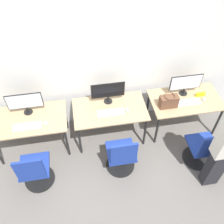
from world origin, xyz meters
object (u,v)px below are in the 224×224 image
object	(u,v)px
keyboard_left	(27,126)
monitor_left	(25,102)
office_chair_left	(35,171)
mouse_right	(204,99)
mouse_center	(127,110)
office_chair_center	(121,157)
mouse_left	(45,123)
keyboard_center	(111,113)
keyboard_right	(188,102)
handbag	(169,101)
monitor_right	(186,83)
office_chair_right	(203,149)
monitor_center	(108,91)

from	to	relation	value
keyboard_left	monitor_left	bearing A→B (deg)	90.00
office_chair_left	mouse_right	size ratio (longest dim) A/B	9.70
mouse_center	office_chair_center	bearing A→B (deg)	-108.17
mouse_left	keyboard_center	xyz separation A→B (m)	(1.05, 0.06, -0.01)
keyboard_right	handbag	distance (m)	0.38
monitor_left	mouse_center	xyz separation A→B (m)	(1.60, -0.24, -0.22)
mouse_center	keyboard_right	xyz separation A→B (m)	(1.06, -0.01, -0.01)
mouse_left	mouse_right	size ratio (longest dim) A/B	1.00
keyboard_left	handbag	distance (m)	2.30
mouse_center	handbag	size ratio (longest dim) A/B	0.30
office_chair_left	office_chair_center	distance (m)	1.33
office_chair_left	keyboard_center	world-z (taller)	office_chair_left
keyboard_center	monitor_right	xyz separation A→B (m)	(1.33, 0.24, 0.22)
mouse_left	office_chair_right	xyz separation A→B (m)	(2.44, -0.66, -0.37)
monitor_right	mouse_center	bearing A→B (deg)	-167.74
monitor_left	keyboard_center	distance (m)	1.37
office_chair_left	office_chair_center	bearing A→B (deg)	1.44
office_chair_center	monitor_right	xyz separation A→B (m)	(1.27, 0.87, 0.58)
keyboard_right	mouse_left	bearing A→B (deg)	-178.49
monitor_center	keyboard_right	world-z (taller)	monitor_center
monitor_center	office_chair_right	world-z (taller)	monitor_center
keyboard_center	keyboard_right	size ratio (longest dim) A/B	1.00
keyboard_center	handbag	size ratio (longest dim) A/B	1.48
mouse_left	office_chair_right	bearing A→B (deg)	-15.26
mouse_center	office_chair_left	bearing A→B (deg)	-156.40
keyboard_right	office_chair_center	bearing A→B (deg)	-153.39
monitor_center	monitor_right	world-z (taller)	same
monitor_right	office_chair_right	distance (m)	1.13
mouse_left	handbag	distance (m)	2.02
mouse_center	monitor_right	distance (m)	1.10
handbag	monitor_center	bearing A→B (deg)	163.65
mouse_left	keyboard_right	distance (m)	2.38
mouse_left	monitor_right	size ratio (longest dim) A/B	0.16
monitor_center	handbag	size ratio (longest dim) A/B	1.86
office_chair_right	handbag	xyz separation A→B (m)	(-0.42, 0.71, 0.47)
monitor_center	monitor_left	bearing A→B (deg)	-179.05
keyboard_left	keyboard_center	world-z (taller)	same
office_chair_right	mouse_center	bearing A→B (deg)	146.62
monitor_center	monitor_right	bearing A→B (deg)	-1.22
monitor_left	mouse_center	distance (m)	1.63
monitor_left	mouse_left	xyz separation A→B (m)	(0.28, -0.30, -0.22)
mouse_center	keyboard_left	bearing A→B (deg)	-177.18
office_chair_left	keyboard_right	xyz separation A→B (m)	(2.60, 0.67, 0.36)
keyboard_left	mouse_right	size ratio (longest dim) A/B	4.93
monitor_center	mouse_center	xyz separation A→B (m)	(0.27, -0.26, -0.22)
office_chair_left	keyboard_right	distance (m)	2.71
office_chair_left	mouse_center	world-z (taller)	office_chair_left
monitor_right	handbag	size ratio (longest dim) A/B	1.86
keyboard_center	keyboard_left	bearing A→B (deg)	-177.14
keyboard_left	mouse_right	distance (m)	2.96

